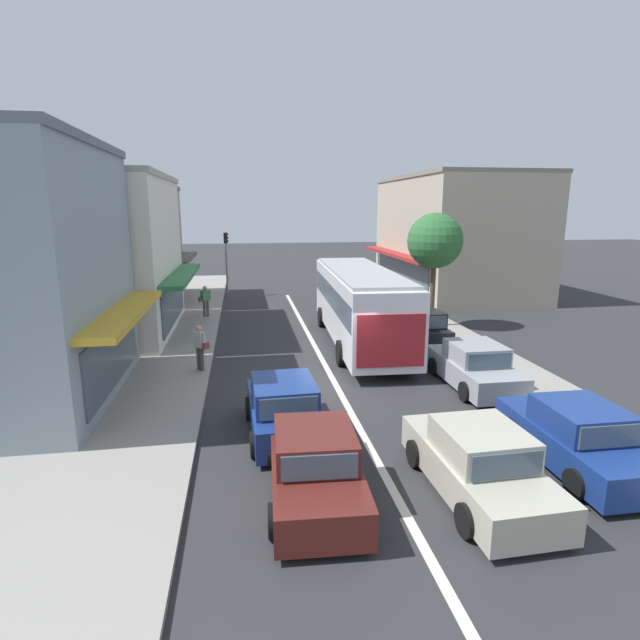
{
  "coord_description": "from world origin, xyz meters",
  "views": [
    {
      "loc": [
        -2.95,
        -15.16,
        5.73
      ],
      "look_at": [
        0.18,
        4.79,
        1.2
      ],
      "focal_mm": 28.0,
      "sensor_mm": 36.0,
      "label": 1
    }
  ],
  "objects_px": {
    "hatchback_adjacent_lane_lead": "(283,409)",
    "parked_sedan_kerb_second": "(474,367)",
    "pedestrian_browsing_midblock": "(205,299)",
    "parked_sedan_kerb_front": "(577,438)",
    "sedan_behind_bus_near": "(478,464)",
    "city_bus": "(359,301)",
    "traffic_light_downstreet": "(226,253)",
    "pedestrian_with_handbag_near": "(200,345)",
    "sedan_queue_far_back": "(314,465)",
    "street_tree_right": "(435,241)",
    "parked_hatchback_kerb_third": "(419,328)"
  },
  "relations": [
    {
      "from": "city_bus",
      "to": "parked_sedan_kerb_second",
      "type": "xyz_separation_m",
      "value": [
        2.5,
        -5.75,
        -1.22
      ]
    },
    {
      "from": "parked_sedan_kerb_front",
      "to": "sedan_queue_far_back",
      "type": "bearing_deg",
      "value": -177.11
    },
    {
      "from": "parked_sedan_kerb_front",
      "to": "parked_hatchback_kerb_third",
      "type": "bearing_deg",
      "value": 89.75
    },
    {
      "from": "hatchback_adjacent_lane_lead",
      "to": "parked_sedan_kerb_second",
      "type": "relative_size",
      "value": 0.89
    },
    {
      "from": "pedestrian_browsing_midblock",
      "to": "pedestrian_with_handbag_near",
      "type": "bearing_deg",
      "value": -87.37
    },
    {
      "from": "traffic_light_downstreet",
      "to": "parked_sedan_kerb_second",
      "type": "bearing_deg",
      "value": -65.86
    },
    {
      "from": "sedan_behind_bus_near",
      "to": "traffic_light_downstreet",
      "type": "height_order",
      "value": "traffic_light_downstreet"
    },
    {
      "from": "city_bus",
      "to": "traffic_light_downstreet",
      "type": "distance_m",
      "value": 14.29
    },
    {
      "from": "city_bus",
      "to": "street_tree_right",
      "type": "distance_m",
      "value": 5.29
    },
    {
      "from": "sedan_queue_far_back",
      "to": "parked_sedan_kerb_front",
      "type": "distance_m",
      "value": 6.05
    },
    {
      "from": "city_bus",
      "to": "hatchback_adjacent_lane_lead",
      "type": "xyz_separation_m",
      "value": [
        -3.97,
        -8.42,
        -1.17
      ]
    },
    {
      "from": "traffic_light_downstreet",
      "to": "pedestrian_with_handbag_near",
      "type": "height_order",
      "value": "traffic_light_downstreet"
    },
    {
      "from": "sedan_behind_bus_near",
      "to": "pedestrian_browsing_midblock",
      "type": "relative_size",
      "value": 2.61
    },
    {
      "from": "sedan_queue_far_back",
      "to": "parked_sedan_kerb_front",
      "type": "bearing_deg",
      "value": 2.89
    },
    {
      "from": "street_tree_right",
      "to": "pedestrian_browsing_midblock",
      "type": "height_order",
      "value": "street_tree_right"
    },
    {
      "from": "city_bus",
      "to": "pedestrian_with_handbag_near",
      "type": "relative_size",
      "value": 6.72
    },
    {
      "from": "city_bus",
      "to": "traffic_light_downstreet",
      "type": "height_order",
      "value": "traffic_light_downstreet"
    },
    {
      "from": "hatchback_adjacent_lane_lead",
      "to": "pedestrian_browsing_midblock",
      "type": "xyz_separation_m",
      "value": [
        -2.89,
        14.45,
        0.36
      ]
    },
    {
      "from": "city_bus",
      "to": "sedan_queue_far_back",
      "type": "bearing_deg",
      "value": -107.62
    },
    {
      "from": "city_bus",
      "to": "pedestrian_browsing_midblock",
      "type": "bearing_deg",
      "value": 138.7
    },
    {
      "from": "parked_sedan_kerb_second",
      "to": "traffic_light_downstreet",
      "type": "height_order",
      "value": "traffic_light_downstreet"
    },
    {
      "from": "parked_hatchback_kerb_third",
      "to": "street_tree_right",
      "type": "bearing_deg",
      "value": 59.56
    },
    {
      "from": "city_bus",
      "to": "parked_sedan_kerb_front",
      "type": "xyz_separation_m",
      "value": [
        2.46,
        -10.98,
        -1.22
      ]
    },
    {
      "from": "pedestrian_browsing_midblock",
      "to": "parked_sedan_kerb_second",
      "type": "bearing_deg",
      "value": -51.5
    },
    {
      "from": "city_bus",
      "to": "sedan_behind_bus_near",
      "type": "xyz_separation_m",
      "value": [
        -0.28,
        -11.74,
        -1.22
      ]
    },
    {
      "from": "traffic_light_downstreet",
      "to": "parked_hatchback_kerb_third",
      "type": "bearing_deg",
      "value": -58.12
    },
    {
      "from": "traffic_light_downstreet",
      "to": "pedestrian_browsing_midblock",
      "type": "relative_size",
      "value": 2.58
    },
    {
      "from": "traffic_light_downstreet",
      "to": "pedestrian_with_handbag_near",
      "type": "distance_m",
      "value": 16.21
    },
    {
      "from": "hatchback_adjacent_lane_lead",
      "to": "parked_sedan_kerb_front",
      "type": "relative_size",
      "value": 0.89
    },
    {
      "from": "sedan_queue_far_back",
      "to": "sedan_behind_bus_near",
      "type": "distance_m",
      "value": 3.33
    },
    {
      "from": "parked_sedan_kerb_second",
      "to": "parked_hatchback_kerb_third",
      "type": "bearing_deg",
      "value": 89.94
    },
    {
      "from": "hatchback_adjacent_lane_lead",
      "to": "sedan_behind_bus_near",
      "type": "xyz_separation_m",
      "value": [
        3.69,
        -3.33,
        -0.05
      ]
    },
    {
      "from": "parked_hatchback_kerb_third",
      "to": "street_tree_right",
      "type": "distance_m",
      "value": 4.78
    },
    {
      "from": "hatchback_adjacent_lane_lead",
      "to": "street_tree_right",
      "type": "bearing_deg",
      "value": 52.77
    },
    {
      "from": "hatchback_adjacent_lane_lead",
      "to": "traffic_light_downstreet",
      "type": "bearing_deg",
      "value": 95.11
    },
    {
      "from": "pedestrian_browsing_midblock",
      "to": "parked_sedan_kerb_front",
      "type": "bearing_deg",
      "value": -61.26
    },
    {
      "from": "parked_hatchback_kerb_third",
      "to": "pedestrian_browsing_midblock",
      "type": "relative_size",
      "value": 2.31
    },
    {
      "from": "sedan_queue_far_back",
      "to": "street_tree_right",
      "type": "distance_m",
      "value": 16.02
    },
    {
      "from": "sedan_behind_bus_near",
      "to": "parked_sedan_kerb_front",
      "type": "xyz_separation_m",
      "value": [
        2.75,
        0.77,
        0.0
      ]
    },
    {
      "from": "sedan_queue_far_back",
      "to": "street_tree_right",
      "type": "relative_size",
      "value": 0.77
    },
    {
      "from": "sedan_queue_far_back",
      "to": "pedestrian_browsing_midblock",
      "type": "height_order",
      "value": "pedestrian_browsing_midblock"
    },
    {
      "from": "parked_hatchback_kerb_third",
      "to": "hatchback_adjacent_lane_lead",
      "type": "bearing_deg",
      "value": -129.39
    },
    {
      "from": "hatchback_adjacent_lane_lead",
      "to": "sedan_behind_bus_near",
      "type": "bearing_deg",
      "value": -42.01
    },
    {
      "from": "hatchback_adjacent_lane_lead",
      "to": "traffic_light_downstreet",
      "type": "height_order",
      "value": "traffic_light_downstreet"
    },
    {
      "from": "sedan_behind_bus_near",
      "to": "traffic_light_downstreet",
      "type": "xyz_separation_m",
      "value": [
        -5.61,
        24.72,
        2.19
      ]
    },
    {
      "from": "sedan_queue_far_back",
      "to": "parked_sedan_kerb_second",
      "type": "xyz_separation_m",
      "value": [
        6.09,
        5.54,
        0.0
      ]
    },
    {
      "from": "parked_sedan_kerb_front",
      "to": "sedan_behind_bus_near",
      "type": "bearing_deg",
      "value": -164.41
    },
    {
      "from": "sedan_queue_far_back",
      "to": "city_bus",
      "type": "bearing_deg",
      "value": 72.38
    },
    {
      "from": "city_bus",
      "to": "sedan_queue_far_back",
      "type": "distance_m",
      "value": 11.9
    },
    {
      "from": "pedestrian_browsing_midblock",
      "to": "parked_hatchback_kerb_third",
      "type": "bearing_deg",
      "value": -34.96
    }
  ]
}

